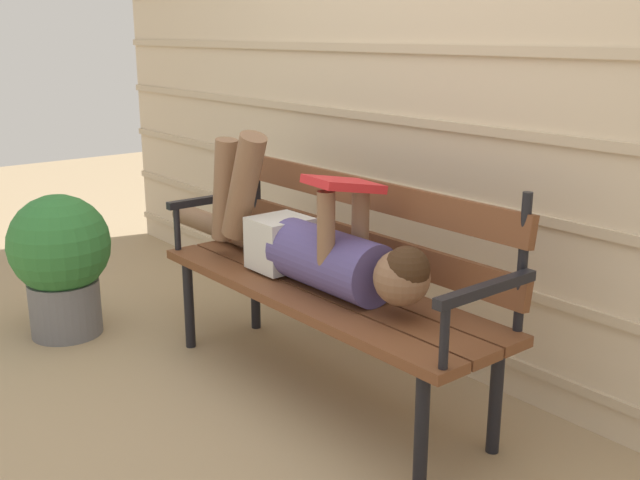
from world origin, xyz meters
TOP-DOWN VIEW (x-y plane):
  - ground_plane at (0.00, 0.00)m, footprint 12.00×12.00m
  - house_siding at (0.00, 0.70)m, footprint 5.17×0.08m
  - park_bench at (-0.00, 0.19)m, footprint 1.59×0.47m
  - reclining_person at (-0.09, 0.12)m, footprint 1.69×0.27m
  - potted_plant at (-1.19, -0.43)m, footprint 0.46×0.46m

SIDE VIEW (x-z plane):
  - ground_plane at x=0.00m, z-range 0.00..0.00m
  - potted_plant at x=-1.19m, z-range 0.04..0.70m
  - park_bench at x=0.00m, z-range 0.04..0.93m
  - reclining_person at x=-0.09m, z-range 0.31..0.86m
  - house_siding at x=0.00m, z-range 0.00..2.30m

